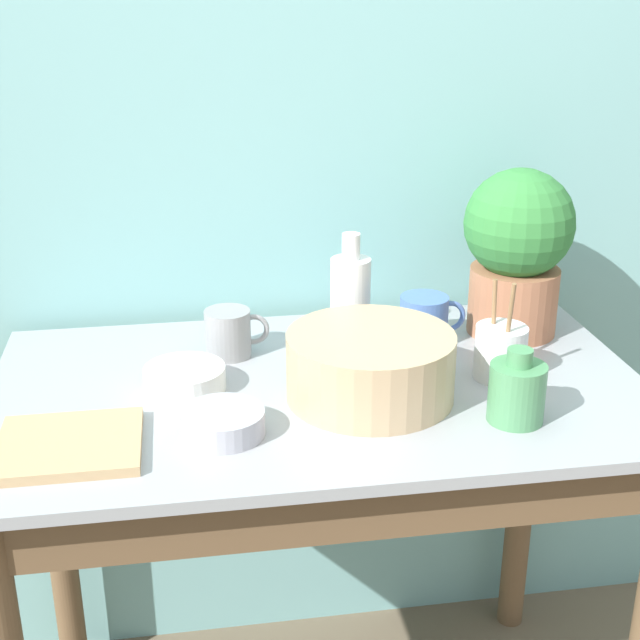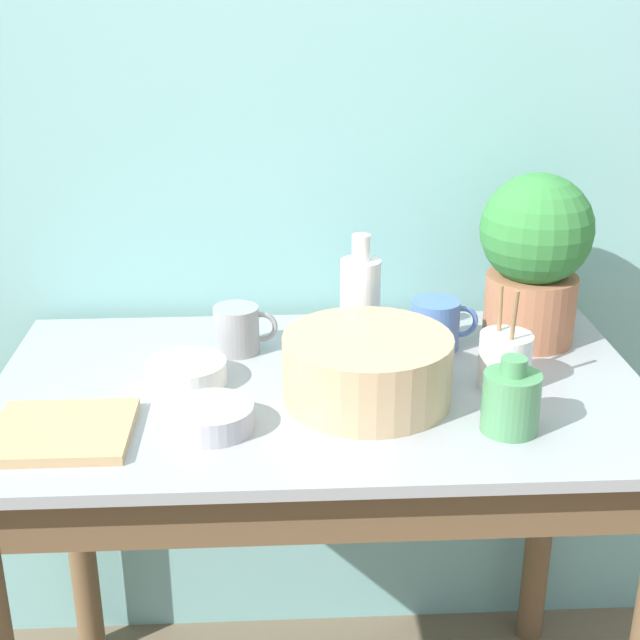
% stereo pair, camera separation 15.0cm
% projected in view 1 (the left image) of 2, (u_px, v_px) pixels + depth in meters
% --- Properties ---
extents(wall_back, '(6.00, 0.05, 2.40)m').
position_uv_depth(wall_back, '(289.00, 124.00, 1.76)').
color(wall_back, '#7AB2B2').
rests_on(wall_back, ground_plane).
extents(counter_table, '(1.13, 0.67, 0.81)m').
position_uv_depth(counter_table, '(322.00, 478.00, 1.59)').
color(counter_table, brown).
rests_on(counter_table, ground_plane).
extents(potted_plant, '(0.21, 0.21, 0.33)m').
position_uv_depth(potted_plant, '(517.00, 247.00, 1.71)').
color(potted_plant, '#A36647').
rests_on(potted_plant, counter_table).
extents(bowl_wash_large, '(0.28, 0.28, 0.11)m').
position_uv_depth(bowl_wash_large, '(370.00, 366.00, 1.48)').
color(bowl_wash_large, tan).
rests_on(bowl_wash_large, counter_table).
extents(bottle_tall, '(0.08, 0.08, 0.22)m').
position_uv_depth(bottle_tall, '(350.00, 300.00, 1.67)').
color(bottle_tall, white).
rests_on(bottle_tall, counter_table).
extents(bottle_short, '(0.09, 0.09, 0.12)m').
position_uv_depth(bottle_short, '(517.00, 391.00, 1.41)').
color(bottle_short, '#4C8C59').
rests_on(bottle_short, counter_table).
extents(mug_grey, '(0.12, 0.09, 0.09)m').
position_uv_depth(mug_grey, '(229.00, 333.00, 1.65)').
color(mug_grey, gray).
rests_on(mug_grey, counter_table).
extents(mug_blue, '(0.13, 0.09, 0.09)m').
position_uv_depth(mug_blue, '(425.00, 320.00, 1.70)').
color(mug_blue, '#4C70B7').
rests_on(mug_blue, counter_table).
extents(bowl_small_steel, '(0.13, 0.13, 0.04)m').
position_uv_depth(bowl_small_steel, '(223.00, 423.00, 1.37)').
color(bowl_small_steel, '#A8A8B2').
rests_on(bowl_small_steel, counter_table).
extents(bowl_small_enamel_white, '(0.14, 0.14, 0.04)m').
position_uv_depth(bowl_small_enamel_white, '(185.00, 378.00, 1.52)').
color(bowl_small_enamel_white, silver).
rests_on(bowl_small_enamel_white, counter_table).
extents(utensil_cup, '(0.09, 0.09, 0.19)m').
position_uv_depth(utensil_cup, '(500.00, 352.00, 1.56)').
color(utensil_cup, silver).
rests_on(utensil_cup, counter_table).
extents(tray_board, '(0.21, 0.19, 0.02)m').
position_uv_depth(tray_board, '(69.00, 445.00, 1.33)').
color(tray_board, tan).
rests_on(tray_board, counter_table).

